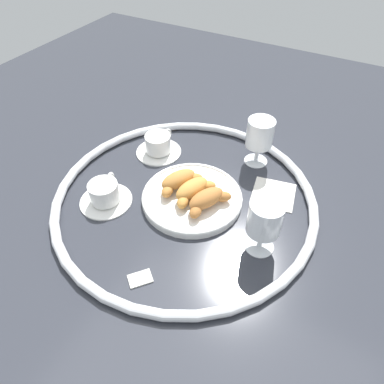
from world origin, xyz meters
The scene contains 12 objects.
ground_plane centered at (0.00, 0.00, 0.00)m, with size 2.20×2.20×0.00m, color #2D3038.
table_chrome_rim centered at (0.00, 0.00, 0.01)m, with size 0.68×0.68×0.02m, color silver.
pastry_plate centered at (-0.01, 0.02, 0.01)m, with size 0.26×0.26×0.02m.
croissant_large centered at (-0.02, -0.03, 0.04)m, with size 0.12×0.10×0.04m.
croissant_small centered at (-0.01, 0.02, 0.04)m, with size 0.13×0.09×0.04m.
croissant_extra centered at (0.01, 0.07, 0.04)m, with size 0.12×0.10×0.04m.
coffee_cup_near centered at (-0.14, -0.17, 0.03)m, with size 0.14×0.14×0.06m.
coffee_cup_far centered at (0.10, -0.18, 0.03)m, with size 0.14×0.14×0.06m.
juice_glass_left centered at (-0.24, 0.10, 0.09)m, with size 0.08×0.08×0.14m.
juice_glass_right centered at (0.05, 0.23, 0.10)m, with size 0.08×0.08×0.14m.
sugar_packet centered at (0.25, 0.03, 0.00)m, with size 0.05×0.03×0.01m, color white.
folded_napkin centered at (-0.13, 0.20, 0.00)m, with size 0.11×0.11×0.01m, color silver.
Camera 1 is at (0.56, 0.33, 0.66)m, focal length 32.79 mm.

